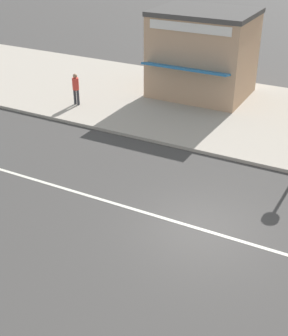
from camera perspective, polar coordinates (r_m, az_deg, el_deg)
ground_plane at (r=15.56m, az=7.00°, el=-7.43°), size 160.00×160.00×0.00m
lane_centre_stripe at (r=15.56m, az=7.00°, el=-7.43°), size 50.40×0.14×0.01m
kerb_strip at (r=24.17m, az=15.97°, el=5.56°), size 68.00×10.00×0.15m
pedestrian_near_clock at (r=25.05m, az=-8.32°, el=9.77°), size 0.34×0.34×1.67m
shopfront_mid_block at (r=26.24m, az=7.17°, el=13.71°), size 5.22×4.88×4.57m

